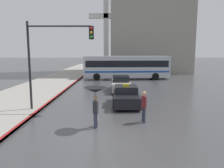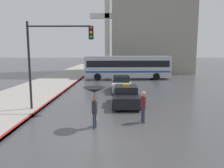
{
  "view_description": "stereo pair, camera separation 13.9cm",
  "coord_description": "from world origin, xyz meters",
  "px_view_note": "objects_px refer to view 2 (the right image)",
  "views": [
    {
      "loc": [
        0.55,
        -9.37,
        3.78
      ],
      "look_at": [
        0.43,
        7.03,
        1.4
      ],
      "focal_mm": 35.0,
      "sensor_mm": 36.0,
      "label": 1
    },
    {
      "loc": [
        0.69,
        -9.37,
        3.78
      ],
      "look_at": [
        0.43,
        7.03,
        1.4
      ],
      "focal_mm": 35.0,
      "sensor_mm": 36.0,
      "label": 2
    }
  ],
  "objects_px": {
    "taxi": "(126,96)",
    "city_bus": "(127,66)",
    "sedan_red": "(121,84)",
    "pedestrian_with_umbrella": "(94,95)",
    "traffic_light": "(55,49)",
    "monument_cross": "(107,28)",
    "pedestrian_man": "(143,104)"
  },
  "relations": [
    {
      "from": "city_bus",
      "to": "traffic_light",
      "type": "xyz_separation_m",
      "value": [
        -5.49,
        -17.33,
        2.18
      ]
    },
    {
      "from": "traffic_light",
      "to": "monument_cross",
      "type": "height_order",
      "value": "monument_cross"
    },
    {
      "from": "sedan_red",
      "to": "city_bus",
      "type": "distance_m",
      "value": 9.89
    },
    {
      "from": "sedan_red",
      "to": "monument_cross",
      "type": "distance_m",
      "value": 22.85
    },
    {
      "from": "taxi",
      "to": "pedestrian_man",
      "type": "distance_m",
      "value": 4.05
    },
    {
      "from": "sedan_red",
      "to": "monument_cross",
      "type": "height_order",
      "value": "monument_cross"
    },
    {
      "from": "taxi",
      "to": "pedestrian_man",
      "type": "height_order",
      "value": "pedestrian_man"
    },
    {
      "from": "city_bus",
      "to": "pedestrian_with_umbrella",
      "type": "distance_m",
      "value": 20.72
    },
    {
      "from": "city_bus",
      "to": "traffic_light",
      "type": "distance_m",
      "value": 18.31
    },
    {
      "from": "taxi",
      "to": "sedan_red",
      "type": "height_order",
      "value": "taxi"
    },
    {
      "from": "city_bus",
      "to": "taxi",
      "type": "bearing_deg",
      "value": 173.11
    },
    {
      "from": "taxi",
      "to": "traffic_light",
      "type": "bearing_deg",
      "value": 20.11
    },
    {
      "from": "taxi",
      "to": "city_bus",
      "type": "height_order",
      "value": "city_bus"
    },
    {
      "from": "sedan_red",
      "to": "monument_cross",
      "type": "xyz_separation_m",
      "value": [
        -2.17,
        21.41,
        7.68
      ]
    },
    {
      "from": "pedestrian_with_umbrella",
      "to": "traffic_light",
      "type": "relative_size",
      "value": 0.36
    },
    {
      "from": "city_bus",
      "to": "traffic_light",
      "type": "height_order",
      "value": "traffic_light"
    },
    {
      "from": "pedestrian_with_umbrella",
      "to": "pedestrian_man",
      "type": "bearing_deg",
      "value": -54.1
    },
    {
      "from": "taxi",
      "to": "monument_cross",
      "type": "relative_size",
      "value": 0.27
    },
    {
      "from": "pedestrian_man",
      "to": "traffic_light",
      "type": "relative_size",
      "value": 0.3
    },
    {
      "from": "sedan_red",
      "to": "pedestrian_man",
      "type": "height_order",
      "value": "pedestrian_man"
    },
    {
      "from": "city_bus",
      "to": "pedestrian_with_umbrella",
      "type": "relative_size",
      "value": 5.88
    },
    {
      "from": "taxi",
      "to": "monument_cross",
      "type": "xyz_separation_m",
      "value": [
        -2.34,
        27.31,
        7.72
      ]
    },
    {
      "from": "city_bus",
      "to": "sedan_red",
      "type": "bearing_deg",
      "value": 170.07
    },
    {
      "from": "sedan_red",
      "to": "city_bus",
      "type": "height_order",
      "value": "city_bus"
    },
    {
      "from": "sedan_red",
      "to": "city_bus",
      "type": "bearing_deg",
      "value": -96.43
    },
    {
      "from": "sedan_red",
      "to": "pedestrian_man",
      "type": "distance_m",
      "value": 9.91
    },
    {
      "from": "city_bus",
      "to": "pedestrian_man",
      "type": "relative_size",
      "value": 7.07
    },
    {
      "from": "monument_cross",
      "to": "city_bus",
      "type": "bearing_deg",
      "value": -74.34
    },
    {
      "from": "sedan_red",
      "to": "city_bus",
      "type": "relative_size",
      "value": 0.36
    },
    {
      "from": "city_bus",
      "to": "monument_cross",
      "type": "height_order",
      "value": "monument_cross"
    },
    {
      "from": "taxi",
      "to": "city_bus",
      "type": "relative_size",
      "value": 0.33
    },
    {
      "from": "taxi",
      "to": "pedestrian_with_umbrella",
      "type": "bearing_deg",
      "value": 69.85
    }
  ]
}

